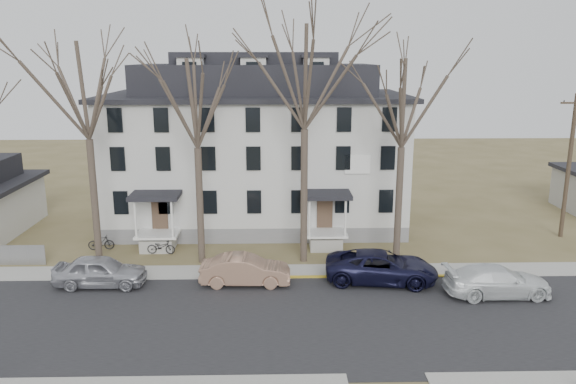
{
  "coord_description": "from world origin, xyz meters",
  "views": [
    {
      "loc": [
        -0.64,
        -21.48,
        11.8
      ],
      "look_at": [
        0.06,
        9.0,
        4.39
      ],
      "focal_mm": 35.0,
      "sensor_mm": 36.0,
      "label": 1
    }
  ],
  "objects_px": {
    "tree_mid_left": "(196,97)",
    "bicycle_right": "(101,243)",
    "boarding_house": "(256,149)",
    "tree_mid_right": "(404,97)",
    "bicycle_left": "(161,247)",
    "car_white": "(497,282)",
    "car_navy": "(381,267)",
    "tree_far_left": "(85,83)",
    "tree_center": "(305,69)",
    "car_tan": "(245,271)",
    "car_silver": "(100,272)",
    "utility_pole_far": "(569,165)"
  },
  "relations": [
    {
      "from": "tree_mid_right",
      "to": "car_navy",
      "type": "height_order",
      "value": "tree_mid_right"
    },
    {
      "from": "tree_far_left",
      "to": "tree_center",
      "type": "xyz_separation_m",
      "value": [
        12.0,
        0.0,
        0.74
      ]
    },
    {
      "from": "tree_mid_right",
      "to": "bicycle_left",
      "type": "xyz_separation_m",
      "value": [
        -14.14,
        1.29,
        -9.15
      ]
    },
    {
      "from": "car_silver",
      "to": "bicycle_left",
      "type": "height_order",
      "value": "car_silver"
    },
    {
      "from": "car_tan",
      "to": "car_white",
      "type": "relative_size",
      "value": 0.89
    },
    {
      "from": "car_white",
      "to": "tree_mid_left",
      "type": "bearing_deg",
      "value": 69.82
    },
    {
      "from": "car_navy",
      "to": "bicycle_left",
      "type": "bearing_deg",
      "value": 77.81
    },
    {
      "from": "tree_mid_right",
      "to": "car_silver",
      "type": "relative_size",
      "value": 2.67
    },
    {
      "from": "car_silver",
      "to": "tree_far_left",
      "type": "bearing_deg",
      "value": 18.99
    },
    {
      "from": "boarding_house",
      "to": "bicycle_right",
      "type": "bearing_deg",
      "value": -147.64
    },
    {
      "from": "tree_far_left",
      "to": "car_tan",
      "type": "relative_size",
      "value": 2.9
    },
    {
      "from": "car_tan",
      "to": "bicycle_left",
      "type": "height_order",
      "value": "car_tan"
    },
    {
      "from": "boarding_house",
      "to": "car_tan",
      "type": "bearing_deg",
      "value": -91.27
    },
    {
      "from": "tree_center",
      "to": "utility_pole_far",
      "type": "height_order",
      "value": "tree_center"
    },
    {
      "from": "utility_pole_far",
      "to": "bicycle_right",
      "type": "xyz_separation_m",
      "value": [
        -30.02,
        -2.08,
        -4.43
      ]
    },
    {
      "from": "boarding_house",
      "to": "tree_mid_left",
      "type": "bearing_deg",
      "value": -110.2
    },
    {
      "from": "car_silver",
      "to": "car_white",
      "type": "bearing_deg",
      "value": -93.87
    },
    {
      "from": "tree_far_left",
      "to": "car_white",
      "type": "bearing_deg",
      "value": -13.65
    },
    {
      "from": "utility_pole_far",
      "to": "car_white",
      "type": "distance_m",
      "value": 13.04
    },
    {
      "from": "bicycle_left",
      "to": "car_navy",
      "type": "bearing_deg",
      "value": -106.2
    },
    {
      "from": "bicycle_left",
      "to": "car_white",
      "type": "bearing_deg",
      "value": -106.03
    },
    {
      "from": "boarding_house",
      "to": "utility_pole_far",
      "type": "bearing_deg",
      "value": -10.92
    },
    {
      "from": "boarding_house",
      "to": "car_navy",
      "type": "xyz_separation_m",
      "value": [
        6.99,
        -11.44,
        -4.56
      ]
    },
    {
      "from": "car_silver",
      "to": "car_tan",
      "type": "bearing_deg",
      "value": -88.79
    },
    {
      "from": "tree_mid_left",
      "to": "car_silver",
      "type": "xyz_separation_m",
      "value": [
        -4.84,
        -3.54,
        -8.79
      ]
    },
    {
      "from": "boarding_house",
      "to": "car_silver",
      "type": "relative_size",
      "value": 4.36
    },
    {
      "from": "tree_far_left",
      "to": "tree_mid_right",
      "type": "height_order",
      "value": "tree_far_left"
    },
    {
      "from": "tree_mid_right",
      "to": "car_navy",
      "type": "xyz_separation_m",
      "value": [
        -1.51,
        -3.29,
        -8.78
      ]
    },
    {
      "from": "tree_mid_right",
      "to": "car_white",
      "type": "bearing_deg",
      "value": -52.62
    },
    {
      "from": "car_silver",
      "to": "car_navy",
      "type": "distance_m",
      "value": 14.83
    },
    {
      "from": "tree_center",
      "to": "car_silver",
      "type": "distance_m",
      "value": 15.35
    },
    {
      "from": "boarding_house",
      "to": "tree_center",
      "type": "distance_m",
      "value": 10.39
    },
    {
      "from": "tree_mid_left",
      "to": "car_white",
      "type": "relative_size",
      "value": 2.41
    },
    {
      "from": "tree_mid_right",
      "to": "car_white",
      "type": "relative_size",
      "value": 2.41
    },
    {
      "from": "tree_mid_left",
      "to": "bicycle_right",
      "type": "relative_size",
      "value": 8.02
    },
    {
      "from": "tree_mid_right",
      "to": "bicycle_left",
      "type": "distance_m",
      "value": 16.89
    },
    {
      "from": "tree_far_left",
      "to": "tree_center",
      "type": "height_order",
      "value": "tree_center"
    },
    {
      "from": "tree_mid_left",
      "to": "bicycle_right",
      "type": "bearing_deg",
      "value": 161.97
    },
    {
      "from": "car_silver",
      "to": "car_navy",
      "type": "relative_size",
      "value": 0.8
    },
    {
      "from": "boarding_house",
      "to": "bicycle_left",
      "type": "bearing_deg",
      "value": -129.39
    },
    {
      "from": "bicycle_right",
      "to": "boarding_house",
      "type": "bearing_deg",
      "value": -62.9
    },
    {
      "from": "boarding_house",
      "to": "car_silver",
      "type": "distance_m",
      "value": 14.8
    },
    {
      "from": "car_tan",
      "to": "car_white",
      "type": "xyz_separation_m",
      "value": [
        12.74,
        -1.73,
        -0.01
      ]
    },
    {
      "from": "utility_pole_far",
      "to": "tree_mid_left",
      "type": "bearing_deg",
      "value": -169.87
    },
    {
      "from": "car_tan",
      "to": "tree_mid_left",
      "type": "bearing_deg",
      "value": 39.47
    },
    {
      "from": "tree_mid_right",
      "to": "bicycle_left",
      "type": "height_order",
      "value": "tree_mid_right"
    },
    {
      "from": "tree_mid_left",
      "to": "car_white",
      "type": "distance_m",
      "value": 18.58
    },
    {
      "from": "tree_mid_right",
      "to": "car_tan",
      "type": "bearing_deg",
      "value": -158.28
    },
    {
      "from": "tree_center",
      "to": "tree_far_left",
      "type": "bearing_deg",
      "value": 180.0
    },
    {
      "from": "tree_far_left",
      "to": "car_silver",
      "type": "bearing_deg",
      "value": -71.86
    }
  ]
}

